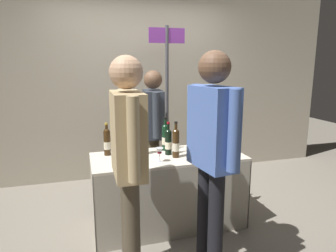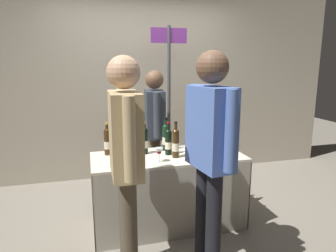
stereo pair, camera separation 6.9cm
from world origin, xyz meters
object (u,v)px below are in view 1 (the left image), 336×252
featured_wine_bottle (191,144)px  display_bottle_0 (168,141)px  flower_vase (220,142)px  booth_signpost (167,91)px  tasting_table (168,178)px  taster_foreground_right (212,144)px  wine_glass_near_vendor (159,151)px  vendor_presenter (153,124)px

featured_wine_bottle → display_bottle_0: bearing=150.1°
flower_vase → booth_signpost: (-0.22, 1.14, 0.42)m
tasting_table → taster_foreground_right: size_ratio=0.87×
taster_foreground_right → featured_wine_bottle: bearing=-15.5°
tasting_table → wine_glass_near_vendor: wine_glass_near_vendor is taller
wine_glass_near_vendor → taster_foreground_right: size_ratio=0.08×
wine_glass_near_vendor → tasting_table: bearing=52.3°
featured_wine_bottle → booth_signpost: size_ratio=0.14×
display_bottle_0 → vendor_presenter: bearing=90.2°
wine_glass_near_vendor → flower_vase: flower_vase is taller
wine_glass_near_vendor → vendor_presenter: vendor_presenter is taller
display_bottle_0 → booth_signpost: 1.10m
wine_glass_near_vendor → booth_signpost: size_ratio=0.06×
tasting_table → booth_signpost: 1.32m
featured_wine_bottle → flower_vase: bearing=-7.7°
taster_foreground_right → booth_signpost: booth_signpost is taller
featured_wine_bottle → taster_foreground_right: taster_foreground_right is taller
flower_vase → vendor_presenter: (-0.49, 0.78, 0.06)m
tasting_table → display_bottle_0: bearing=68.6°
display_bottle_0 → flower_vase: (0.49, -0.15, -0.00)m
display_bottle_0 → taster_foreground_right: 0.82m
featured_wine_bottle → vendor_presenter: size_ratio=0.20×
wine_glass_near_vendor → flower_vase: (0.63, 0.05, 0.03)m
featured_wine_bottle → vendor_presenter: 0.77m
featured_wine_bottle → flower_vase: size_ratio=0.76×
flower_vase → booth_signpost: 1.23m
vendor_presenter → featured_wine_bottle: bearing=21.7°
featured_wine_bottle → display_bottle_0: display_bottle_0 is taller
flower_vase → booth_signpost: booth_signpost is taller
booth_signpost → flower_vase: bearing=-79.1°
featured_wine_bottle → flower_vase: flower_vase is taller
display_bottle_0 → flower_vase: 0.51m
featured_wine_bottle → booth_signpost: bearing=86.2°
flower_vase → vendor_presenter: vendor_presenter is taller
featured_wine_bottle → wine_glass_near_vendor: (-0.34, -0.09, -0.02)m
tasting_table → taster_foreground_right: (0.13, -0.76, 0.54)m
wine_glass_near_vendor → taster_foreground_right: 0.67m
wine_glass_near_vendor → taster_foreground_right: taster_foreground_right is taller
booth_signpost → featured_wine_bottle: bearing=-93.8°
tasting_table → flower_vase: size_ratio=3.73×
vendor_presenter → booth_signpost: 0.58m
featured_wine_bottle → booth_signpost: (0.07, 1.10, 0.43)m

